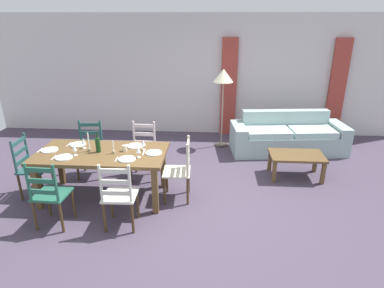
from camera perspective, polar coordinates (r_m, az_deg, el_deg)
name	(u,v)px	position (r m, az deg, el deg)	size (l,w,h in m)	color
ground_plane	(185,203)	(4.97, -1.29, -10.26)	(9.60, 9.60, 0.02)	#463B4C
wall_far	(197,75)	(7.63, 0.86, 11.94)	(9.60, 0.16, 2.70)	silver
curtain_panel_left	(229,88)	(7.53, 6.45, 9.76)	(0.35, 0.08, 2.20)	#9C3930
curtain_panel_right	(337,89)	(8.01, 24.07, 8.75)	(0.35, 0.08, 2.20)	#9C3930
dining_table	(102,157)	(4.99, -15.54, -2.27)	(1.90, 0.96, 0.75)	brown
dining_chair_near_left	(50,194)	(4.59, -23.72, -8.10)	(0.44, 0.42, 0.96)	#225C46
dining_chair_near_right	(119,195)	(4.29, -12.67, -8.80)	(0.43, 0.41, 0.96)	silver
dining_chair_far_left	(90,149)	(5.87, -17.41, -0.82)	(0.44, 0.43, 0.96)	#235450
dining_chair_far_right	(143,150)	(5.60, -8.53, -1.12)	(0.43, 0.41, 0.96)	beige
dining_chair_head_west	(31,167)	(5.52, -26.44, -3.58)	(0.41, 0.43, 0.96)	#254F4D
dining_chair_head_east	(180,170)	(4.85, -2.08, -4.57)	(0.42, 0.44, 0.96)	beige
dinner_plate_near_left	(64,157)	(4.91, -21.54, -2.20)	(0.24, 0.24, 0.02)	white
fork_near_left	(54,158)	(4.98, -23.10, -2.19)	(0.02, 0.17, 0.01)	silver
dinner_plate_near_right	(127,159)	(4.60, -11.34, -2.62)	(0.24, 0.24, 0.02)	white
fork_near_right	(116,159)	(4.64, -13.12, -2.62)	(0.02, 0.17, 0.01)	silver
dinner_plate_far_left	(78,144)	(5.33, -19.37, -0.08)	(0.24, 0.24, 0.02)	white
fork_far_left	(69,145)	(5.39, -20.83, -0.10)	(0.02, 0.17, 0.01)	silver
dinner_plate_far_right	(135,146)	(5.05, -9.92, -0.33)	(0.24, 0.24, 0.02)	white
fork_far_right	(126,146)	(5.09, -11.56, -0.35)	(0.02, 0.17, 0.01)	silver
dinner_plate_head_west	(50,150)	(5.26, -23.70, -0.98)	(0.24, 0.24, 0.02)	white
fork_head_west	(40,150)	(5.33, -25.12, -0.99)	(0.02, 0.17, 0.01)	silver
dinner_plate_head_east	(154,153)	(4.75, -6.74, -1.54)	(0.24, 0.24, 0.02)	white
fork_head_east	(144,153)	(4.78, -8.50, -1.56)	(0.02, 0.17, 0.01)	silver
wine_bottle	(98,144)	(4.92, -16.18, -0.08)	(0.07, 0.07, 0.32)	#143819
wine_glass_near_left	(74,148)	(4.91, -19.94, -0.69)	(0.06, 0.06, 0.16)	white
wine_glass_near_right	(138,150)	(4.61, -9.40, -1.06)	(0.06, 0.06, 0.16)	white
wine_glass_far_left	(83,141)	(5.13, -18.50, 0.44)	(0.06, 0.06, 0.16)	white
wine_glass_far_right	(143,143)	(4.86, -8.55, 0.19)	(0.06, 0.06, 0.16)	white
coffee_cup_primary	(125,148)	(4.89, -11.70, -0.73)	(0.07, 0.07, 0.09)	beige
candle_tall	(89,146)	(5.00, -17.61, -0.31)	(0.05, 0.05, 0.29)	#998C66
candle_short	(113,150)	(4.84, -13.62, -1.04)	(0.05, 0.05, 0.19)	#998C66
couch	(287,137)	(6.97, 16.32, 1.16)	(2.35, 1.03, 0.80)	#99B4B1
coffee_table	(296,158)	(5.83, 17.86, -2.34)	(0.90, 0.56, 0.42)	brown
standing_lamp	(223,80)	(6.70, 5.51, 11.05)	(0.40, 0.40, 1.64)	#332D28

